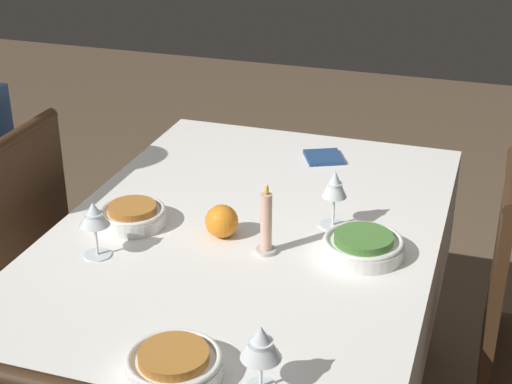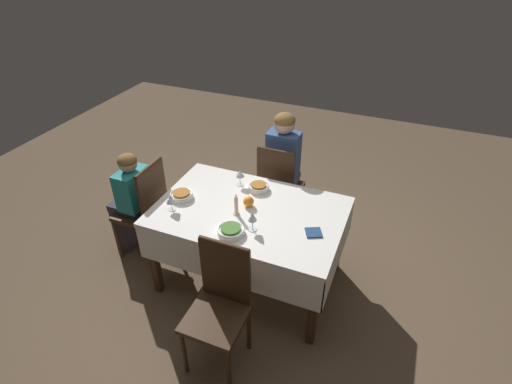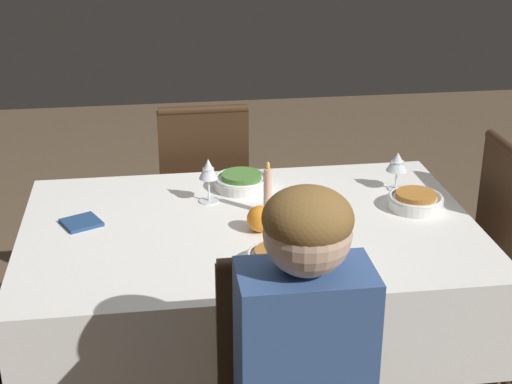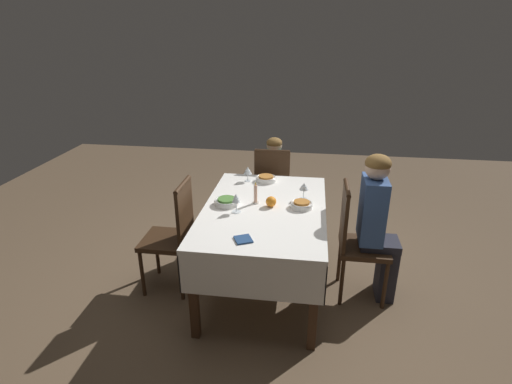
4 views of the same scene
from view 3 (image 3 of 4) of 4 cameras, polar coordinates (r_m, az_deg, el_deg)
name	(u,v)px [view 3 (image 3 of 4)]	position (r m, az deg, el deg)	size (l,w,h in m)	color
dining_table	(250,251)	(2.60, -0.46, -4.34)	(1.48, 0.98, 0.76)	white
chair_south	(203,200)	(3.31, -3.84, -0.56)	(0.39, 0.39, 0.98)	#382314
bowl_north	(276,258)	(2.29, 1.46, -4.85)	(0.18, 0.18, 0.06)	white
wine_glass_north	(337,232)	(2.28, 5.91, -2.88)	(0.07, 0.07, 0.15)	white
bowl_west	(415,200)	(2.72, 11.52, -0.60)	(0.19, 0.19, 0.06)	white
wine_glass_west	(397,163)	(2.84, 10.25, 2.10)	(0.08, 0.08, 0.14)	white
bowl_south	(241,181)	(2.83, -1.06, 0.81)	(0.20, 0.20, 0.06)	white
wine_glass_south	(208,171)	(2.69, -3.48, 1.53)	(0.07, 0.07, 0.16)	white
candle_centerpiece	(268,193)	(2.61, 0.86, -0.09)	(0.05, 0.05, 0.18)	beige
orange_fruit	(260,219)	(2.50, 0.30, -1.96)	(0.09, 0.09, 0.09)	orange
napkin_red_folded	(81,223)	(2.62, -12.58, -2.18)	(0.15, 0.15, 0.01)	navy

